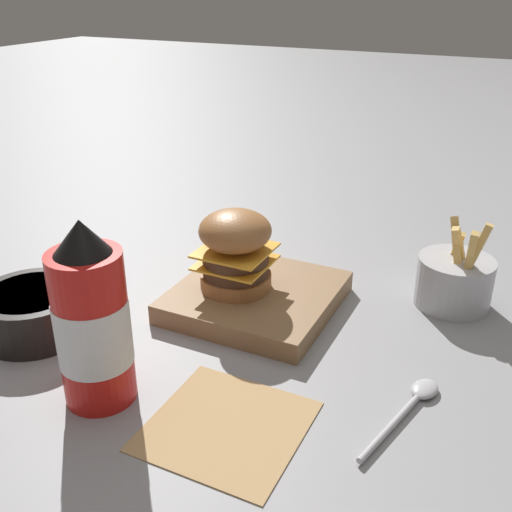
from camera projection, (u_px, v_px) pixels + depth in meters
ground_plane at (310, 304)px, 0.86m from camera, size 6.00×6.00×0.00m
serving_board at (256, 297)px, 0.85m from camera, size 0.22×0.22×0.03m
burger at (235, 250)px, 0.82m from camera, size 0.10×0.10×0.11m
ketchup_bottle at (92, 323)px, 0.64m from camera, size 0.08×0.08×0.21m
fries_basket at (454, 280)px, 0.85m from camera, size 0.11×0.11×0.14m
side_bowl at (34, 311)px, 0.78m from camera, size 0.14×0.14×0.06m
spoon at (414, 401)px, 0.66m from camera, size 0.16×0.06×0.01m
ketchup_puddle at (247, 245)px, 1.05m from camera, size 0.06×0.06×0.00m
parchment_square at (227, 425)px, 0.63m from camera, size 0.16×0.16×0.00m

